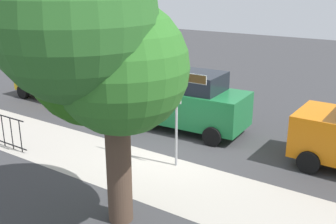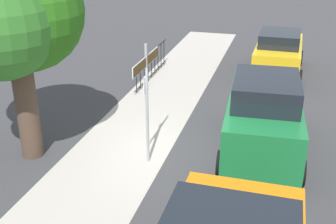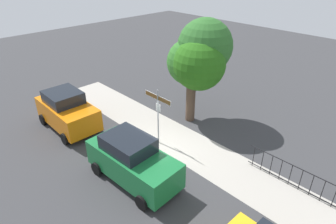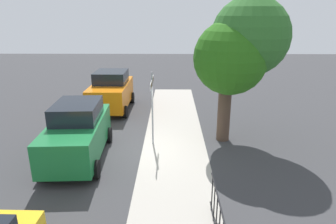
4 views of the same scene
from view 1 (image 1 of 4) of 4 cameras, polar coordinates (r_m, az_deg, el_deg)
The scene contains 6 objects.
ground_plane at distance 12.29m, azimuth 0.09°, elevation -6.32°, with size 60.00×60.00×0.00m, color #38383A.
sidewalk_strip at distance 12.55m, azimuth -10.92°, elevation -6.11°, with size 24.00×2.60×0.00m, color #A9A298.
street_sign at distance 10.97m, azimuth 1.23°, elevation 2.59°, with size 1.83×0.07×3.07m.
shade_tree at distance 7.80m, azimuth -10.41°, elevation 9.07°, with size 3.56×3.73×5.93m.
car_green at distance 14.16m, azimuth 2.66°, elevation 1.53°, with size 4.46×2.22×2.13m.
car_yellow at distance 18.67m, azimuth -15.40°, elevation 4.41°, with size 4.09×2.01×1.75m.
Camera 1 is at (-6.26, 9.29, 5.05)m, focal length 42.82 mm.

